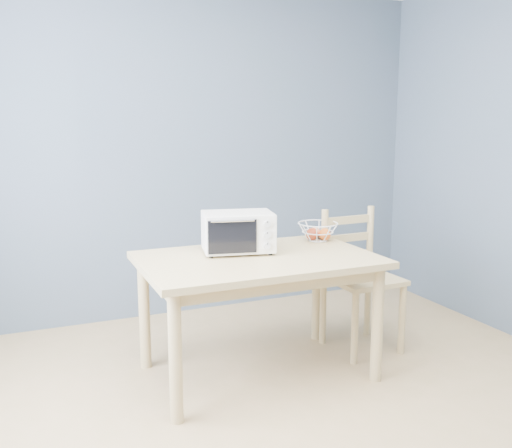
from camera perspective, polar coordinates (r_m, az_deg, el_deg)
name	(u,v)px	position (r m, az deg, el deg)	size (l,w,h in m)	color
room	(334,181)	(2.52, 7.82, 4.31)	(4.01, 4.51, 2.61)	tan
dining_table	(258,273)	(3.46, 0.17, -4.91)	(1.40, 0.90, 0.75)	tan
toaster_oven	(235,232)	(3.51, -2.08, -0.76)	(0.48, 0.38, 0.25)	white
fruit_basket	(317,232)	(3.88, 6.16, -0.76)	(0.32, 0.32, 0.12)	white
dining_chair	(359,281)	(4.00, 10.24, -5.59)	(0.47, 0.47, 0.96)	tan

